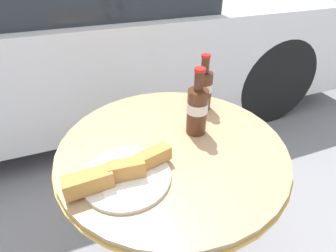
% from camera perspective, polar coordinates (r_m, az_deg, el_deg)
% --- Properties ---
extents(bistro_table, '(0.78, 0.78, 0.72)m').
position_cam_1_polar(bistro_table, '(0.99, 0.80, -11.03)').
color(bistro_table, gold).
rests_on(bistro_table, ground_plane).
extents(cola_bottle_left, '(0.07, 0.07, 0.24)m').
position_cam_1_polar(cola_bottle_left, '(0.90, 6.36, 3.73)').
color(cola_bottle_left, '#4C2819').
rests_on(cola_bottle_left, bistro_table).
extents(cola_bottle_right, '(0.07, 0.07, 0.23)m').
position_cam_1_polar(cola_bottle_right, '(1.05, 7.69, 8.10)').
color(cola_bottle_right, '#4C2819').
rests_on(cola_bottle_right, bistro_table).
extents(lunch_plate_near, '(0.32, 0.26, 0.07)m').
position_cam_1_polar(lunch_plate_near, '(0.76, -9.76, -10.22)').
color(lunch_plate_near, silver).
rests_on(lunch_plate_near, bistro_table).
extents(parked_car, '(4.55, 1.71, 1.40)m').
position_cam_1_polar(parked_car, '(2.39, -19.96, 18.16)').
color(parked_car, silver).
rests_on(parked_car, ground_plane).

